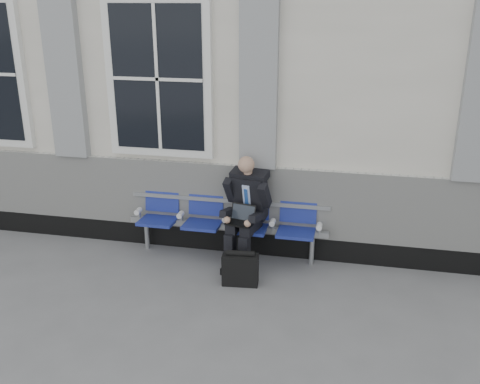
# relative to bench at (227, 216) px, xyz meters

# --- Properties ---
(ground) EXTENTS (70.00, 70.00, 0.00)m
(ground) POSITION_rel_bench_xyz_m (-1.23, -1.32, -0.55)
(ground) COLOR slate
(ground) RESTS_ON ground
(station_building) EXTENTS (14.40, 4.40, 4.49)m
(station_building) POSITION_rel_bench_xyz_m (-1.25, 2.15, 1.67)
(station_building) COLOR silver
(station_building) RESTS_ON ground
(bench) EXTENTS (2.60, 0.47, 0.91)m
(bench) POSITION_rel_bench_xyz_m (0.00, 0.00, 0.00)
(bench) COLOR #9EA0A3
(bench) RESTS_ON ground
(businessman) EXTENTS (0.60, 0.80, 1.40)m
(businessman) POSITION_rel_bench_xyz_m (0.28, -0.13, 0.21)
(businessman) COLOR black
(businessman) RESTS_ON ground
(briefcase) EXTENTS (0.44, 0.22, 0.43)m
(briefcase) POSITION_rel_bench_xyz_m (0.32, -0.70, -0.35)
(briefcase) COLOR black
(briefcase) RESTS_ON ground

